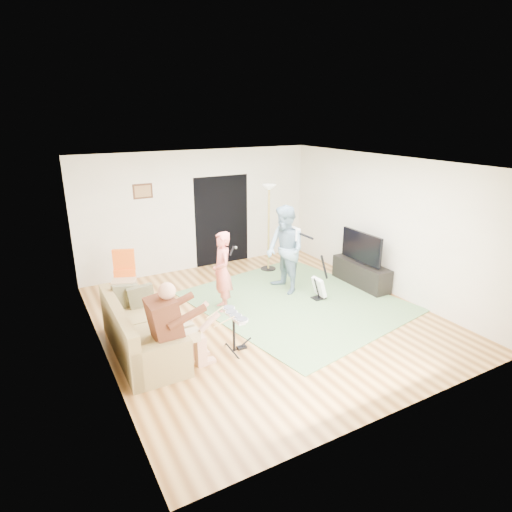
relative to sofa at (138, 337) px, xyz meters
The scene contains 19 objects.
floor 2.31m from the sofa, ahead, with size 6.00×6.00×0.00m, color brown.
walls 2.53m from the sofa, ahead, with size 5.50×6.00×2.70m, color beige, non-canonical shape.
ceiling 3.34m from the sofa, ahead, with size 6.00×6.00×0.00m, color white.
window_blinds 1.39m from the sofa, 144.50° to the left, with size 2.05×2.05×0.00m, color brown.
doorway 4.29m from the sofa, 47.63° to the left, with size 2.10×2.10×0.00m, color black.
picture_frame 3.66m from the sofa, 71.52° to the left, with size 0.42×0.03×0.32m, color #3F2314.
area_rug 3.15m from the sofa, ahead, with size 3.28×3.71×0.02m, color #577D4C.
sofa is the anchor object (origin of this frame).
drummer 0.81m from the sofa, 57.52° to the right, with size 0.86×0.48×1.32m.
drum_kit 1.44m from the sofa, 26.73° to the right, with size 0.35×0.63×0.65m.
singer 1.97m from the sofa, 23.34° to the left, with size 0.54×0.35×1.48m, color #EA7166.
microphone 2.26m from the sofa, 21.18° to the left, with size 0.06×0.06×0.24m, color black, non-canonical shape.
guitarist 3.39m from the sofa, 16.01° to the left, with size 0.86×0.67×1.77m, color #7392A9.
guitar_held 3.64m from the sofa, 15.11° to the left, with size 0.12×0.60×0.26m, color white, non-canonical shape.
guitar_spare 3.60m from the sofa, ahead, with size 0.32×0.29×0.90m.
torchiere_lamp 4.31m from the sofa, 31.35° to the left, with size 0.35×0.35×1.97m.
dining_chair 2.01m from the sofa, 82.77° to the left, with size 0.55×0.58×1.00m.
tv_cabinet 4.81m from the sofa, ahead, with size 0.40×1.40×0.50m, color black.
television 4.79m from the sofa, ahead, with size 0.06×1.10×0.62m, color black.
Camera 1 is at (-3.50, -5.97, 3.47)m, focal length 30.00 mm.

